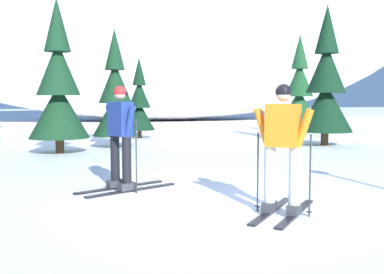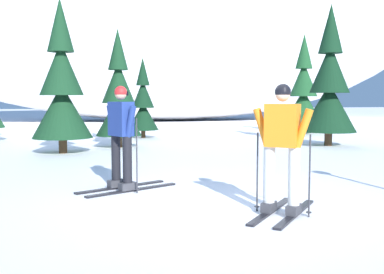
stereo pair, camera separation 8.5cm
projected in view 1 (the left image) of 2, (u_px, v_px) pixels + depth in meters
name	position (u px, v px, depth m)	size (l,w,h in m)	color
ground_plane	(221.00, 204.00, 6.69)	(120.00, 120.00, 0.00)	white
skier_navy_jacket	(121.00, 136.00, 7.57)	(1.71, 1.21, 1.71)	black
skier_orange_jacket	(283.00, 147.00, 5.99)	(1.38, 1.54, 1.70)	black
pine_tree_center_left	(58.00, 89.00, 12.56)	(1.63, 1.63, 4.21)	#47301E
pine_tree_center	(115.00, 98.00, 14.12)	(1.39, 1.39, 3.61)	#47301E
pine_tree_center_right	(139.00, 104.00, 17.48)	(1.17, 1.17, 3.03)	#47301E
pine_tree_right	(326.00, 87.00, 14.63)	(1.71, 1.71, 4.44)	#47301E
pine_tree_far_right	(299.00, 92.00, 19.56)	(1.62, 1.62, 4.18)	#47301E
snow_ridge_background	(160.00, 1.00, 30.42)	(38.03, 15.27, 15.67)	white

